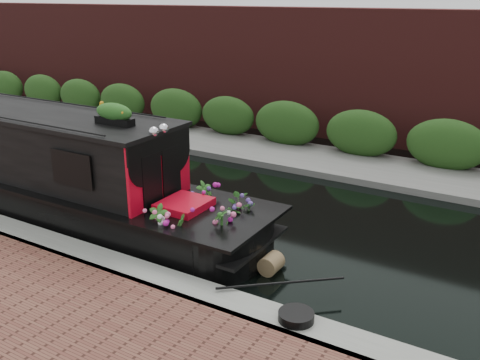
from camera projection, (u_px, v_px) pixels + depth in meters
The scene contains 8 objects.
ground at pixel (191, 202), 11.93m from camera, with size 80.00×80.00×0.00m, color black.
near_bank_coping at pixel (79, 263), 9.27m from camera, with size 40.00×0.60×0.50m, color gray.
far_bank_path at pixel (277, 156), 15.33m from camera, with size 40.00×2.40×0.34m, color slate.
far_hedge at pixel (291, 149), 16.05m from camera, with size 40.00×1.10×2.80m, color #204316.
far_brick_wall at pixel (319, 134), 17.75m from camera, with size 40.00×1.00×8.00m, color #4C1B19.
narrowboat at pixel (19, 166), 11.74m from camera, with size 11.74×2.13×2.75m.
rope_fender at pixel (271, 264), 8.89m from camera, with size 0.33×0.33×0.38m, color brown.
coiled_mooring_rope at pixel (296, 316), 7.20m from camera, with size 0.49×0.49×0.12m, color black.
Camera 1 is at (6.66, -8.94, 4.43)m, focal length 40.00 mm.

